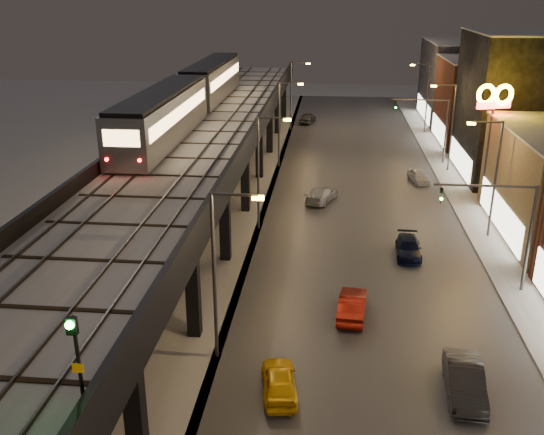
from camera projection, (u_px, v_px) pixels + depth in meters
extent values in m
cube|color=#46474D|center=(361.00, 214.00, 51.06)|extent=(17.00, 120.00, 0.06)
cube|color=#9FA1A8|center=(482.00, 218.00, 50.12)|extent=(4.00, 120.00, 0.14)
cube|color=#9FA1A8|center=(203.00, 209.00, 52.31)|extent=(11.00, 120.00, 0.06)
cube|color=black|center=(193.00, 153.00, 47.47)|extent=(9.00, 100.00, 1.00)
cube|color=black|center=(135.00, 414.00, 23.11)|extent=(0.70, 0.70, 5.30)
cube|color=black|center=(34.00, 352.00, 22.57)|extent=(8.00, 0.60, 0.50)
cube|color=black|center=(60.00, 286.00, 33.11)|extent=(0.70, 0.70, 5.30)
cube|color=black|center=(193.00, 292.00, 32.42)|extent=(0.70, 0.70, 5.30)
cube|color=black|center=(122.00, 246.00, 31.88)|extent=(8.00, 0.60, 0.50)
cube|color=black|center=(121.00, 220.00, 42.42)|extent=(0.70, 0.70, 5.30)
cube|color=black|center=(225.00, 224.00, 41.73)|extent=(0.70, 0.70, 5.30)
cube|color=black|center=(170.00, 188.00, 41.19)|extent=(8.00, 0.60, 0.50)
cube|color=black|center=(160.00, 179.00, 51.72)|extent=(0.70, 0.70, 5.30)
cube|color=black|center=(245.00, 181.00, 51.04)|extent=(0.70, 0.70, 5.30)
cube|color=black|center=(201.00, 151.00, 50.50)|extent=(8.00, 0.60, 0.50)
cube|color=black|center=(187.00, 150.00, 61.03)|extent=(0.70, 0.70, 5.30)
cube|color=black|center=(259.00, 152.00, 60.35)|extent=(0.70, 0.70, 5.30)
cube|color=black|center=(222.00, 126.00, 59.80)|extent=(8.00, 0.60, 0.50)
cube|color=black|center=(206.00, 129.00, 70.34)|extent=(0.70, 0.70, 5.30)
cube|color=black|center=(270.00, 130.00, 69.65)|extent=(0.70, 0.70, 5.30)
cube|color=black|center=(237.00, 108.00, 69.11)|extent=(8.00, 0.60, 0.50)
cube|color=black|center=(222.00, 112.00, 79.65)|extent=(0.70, 0.70, 5.30)
cube|color=black|center=(277.00, 113.00, 78.96)|extent=(0.70, 0.70, 5.30)
cube|color=black|center=(249.00, 94.00, 78.42)|extent=(8.00, 0.60, 0.50)
cube|color=black|center=(234.00, 99.00, 88.95)|extent=(0.70, 0.70, 5.30)
cube|color=black|center=(284.00, 100.00, 88.27)|extent=(0.70, 0.70, 5.30)
cube|color=black|center=(258.00, 82.00, 87.73)|extent=(8.00, 0.60, 0.50)
cube|color=#B2B7C1|center=(192.00, 146.00, 47.27)|extent=(8.40, 100.00, 0.16)
cube|color=#332D28|center=(152.00, 143.00, 47.51)|extent=(0.08, 98.00, 0.16)
cube|color=#332D28|center=(170.00, 143.00, 47.38)|extent=(0.08, 98.00, 0.16)
cube|color=#332D28|center=(208.00, 144.00, 47.09)|extent=(0.08, 98.00, 0.16)
cube|color=#332D28|center=(227.00, 145.00, 46.96)|extent=(0.08, 98.00, 0.16)
cube|color=black|center=(137.00, 204.00, 34.20)|extent=(7.80, 0.24, 0.06)
cube|color=black|center=(198.00, 138.00, 49.09)|extent=(7.80, 0.24, 0.06)
cube|color=black|center=(230.00, 104.00, 63.98)|extent=(7.80, 0.24, 0.06)
cube|color=black|center=(250.00, 82.00, 78.88)|extent=(7.80, 0.24, 0.06)
cube|color=black|center=(247.00, 141.00, 46.70)|extent=(0.30, 100.00, 1.10)
cube|color=black|center=(138.00, 139.00, 47.51)|extent=(0.30, 100.00, 1.10)
cube|color=white|center=(500.00, 214.00, 46.74)|extent=(0.10, 12.00, 2.40)
cube|color=black|center=(529.00, 107.00, 59.17)|extent=(12.00, 13.00, 14.00)
cube|color=white|center=(460.00, 159.00, 61.64)|extent=(0.10, 10.40, 2.40)
cube|color=#B2B7C1|center=(541.00, 32.00, 56.66)|extent=(12.20, 13.20, 0.16)
cube|color=#592418|center=(492.00, 103.00, 72.90)|extent=(12.00, 12.00, 10.00)
cube|color=white|center=(439.00, 130.00, 74.67)|extent=(0.10, 9.60, 2.40)
cube|color=#B2B7C1|center=(498.00, 60.00, 71.11)|extent=(12.20, 12.20, 0.16)
cube|color=#2E2D36|center=(469.00, 82.00, 85.76)|extent=(12.00, 16.00, 11.00)
cube|color=white|center=(423.00, 109.00, 87.70)|extent=(0.10, 12.80, 2.40)
cube|color=#B2B7C1|center=(474.00, 41.00, 83.78)|extent=(12.20, 16.20, 0.16)
cylinder|color=#38383A|center=(214.00, 279.00, 29.76)|extent=(0.18, 0.18, 9.00)
cube|color=#38383A|center=(234.00, 195.00, 28.10)|extent=(2.20, 0.12, 0.12)
cube|color=gold|center=(258.00, 198.00, 28.04)|extent=(0.55, 0.28, 0.18)
cylinder|color=#38383A|center=(258.00, 174.00, 46.51)|extent=(0.18, 0.18, 9.00)
cube|color=#38383A|center=(272.00, 118.00, 44.85)|extent=(2.20, 0.12, 0.12)
cube|color=gold|center=(287.00, 120.00, 44.80)|extent=(0.55, 0.28, 0.18)
cylinder|color=#38383A|center=(495.00, 181.00, 44.87)|extent=(0.18, 0.18, 9.00)
cube|color=#38383A|center=(487.00, 122.00, 43.42)|extent=(2.20, 0.12, 0.12)
cube|color=gold|center=(471.00, 123.00, 43.56)|extent=(0.55, 0.28, 0.18)
cylinder|color=#38383A|center=(279.00, 125.00, 63.27)|extent=(0.18, 0.18, 9.00)
cube|color=#38383A|center=(290.00, 83.00, 61.61)|extent=(2.20, 0.12, 0.12)
cube|color=gold|center=(301.00, 84.00, 61.55)|extent=(0.55, 0.28, 0.18)
cylinder|color=#38383A|center=(452.00, 129.00, 61.63)|extent=(0.18, 0.18, 9.00)
cube|color=#38383A|center=(445.00, 85.00, 60.17)|extent=(2.20, 0.12, 0.12)
cube|color=gold|center=(434.00, 86.00, 60.32)|extent=(0.55, 0.28, 0.18)
cylinder|color=#38383A|center=(291.00, 97.00, 80.02)|extent=(0.18, 0.18, 9.00)
cube|color=#38383A|center=(300.00, 63.00, 78.36)|extent=(2.20, 0.12, 0.12)
cube|color=gold|center=(308.00, 64.00, 78.30)|extent=(0.55, 0.28, 0.18)
cylinder|color=#38383A|center=(427.00, 99.00, 78.38)|extent=(0.18, 0.18, 9.00)
cube|color=#38383A|center=(421.00, 64.00, 76.93)|extent=(2.20, 0.12, 0.12)
cube|color=gold|center=(413.00, 65.00, 77.07)|extent=(0.55, 0.28, 0.18)
cylinder|color=#38383A|center=(529.00, 241.00, 36.85)|extent=(0.20, 0.20, 7.00)
cube|color=#38383A|center=(485.00, 186.00, 35.93)|extent=(6.00, 0.12, 0.12)
imported|color=black|center=(442.00, 193.00, 36.33)|extent=(0.20, 0.16, 1.00)
sphere|color=#0CFF26|center=(442.00, 197.00, 36.28)|extent=(0.18, 0.18, 0.18)
cylinder|color=#38383A|center=(446.00, 132.00, 64.77)|extent=(0.20, 0.20, 7.00)
cube|color=#38383A|center=(420.00, 100.00, 63.85)|extent=(6.00, 0.12, 0.12)
imported|color=black|center=(396.00, 104.00, 64.26)|extent=(0.20, 0.16, 1.00)
sphere|color=#0CFF26|center=(396.00, 107.00, 64.21)|extent=(0.18, 0.18, 0.18)
cube|color=gray|center=(162.00, 117.00, 47.51)|extent=(3.17, 19.11, 3.60)
cube|color=black|center=(160.00, 92.00, 46.83)|extent=(2.84, 18.57, 0.27)
cube|color=#FFC67C|center=(142.00, 111.00, 47.48)|extent=(0.05, 17.47, 0.98)
cube|color=#FFC67C|center=(182.00, 111.00, 47.19)|extent=(0.05, 17.47, 0.98)
cube|color=gray|center=(212.00, 80.00, 66.67)|extent=(3.17, 19.11, 3.60)
cube|color=black|center=(211.00, 62.00, 65.98)|extent=(2.84, 18.57, 0.27)
cube|color=#FFC67C|center=(198.00, 76.00, 66.64)|extent=(0.05, 17.47, 0.98)
cube|color=#FFC67C|center=(226.00, 76.00, 66.34)|extent=(0.05, 17.47, 0.98)
cube|color=#FFC67C|center=(121.00, 138.00, 38.41)|extent=(2.40, 0.05, 1.09)
sphere|color=#FF0C0C|center=(106.00, 160.00, 39.00)|extent=(0.22, 0.22, 0.22)
sphere|color=#FF0C0C|center=(139.00, 160.00, 38.80)|extent=(0.22, 0.22, 0.22)
cylinder|color=black|center=(78.00, 360.00, 17.06)|extent=(0.11, 0.11, 2.85)
cube|color=black|center=(72.00, 326.00, 16.53)|extent=(0.30, 0.17, 0.52)
sphere|color=#0CFF26|center=(70.00, 325.00, 16.38)|extent=(0.25, 0.25, 0.25)
cube|color=#E29F07|center=(78.00, 368.00, 17.03)|extent=(0.33, 0.04, 0.28)
imported|color=#E8AE0D|center=(279.00, 382.00, 28.24)|extent=(2.15, 4.13, 1.34)
imported|color=maroon|center=(352.00, 306.00, 34.97)|extent=(1.91, 4.43, 1.42)
imported|color=#9BA1AA|center=(321.00, 195.00, 53.91)|extent=(3.18, 4.88, 1.31)
imported|color=#36383B|center=(308.00, 118.00, 85.55)|extent=(2.46, 4.54, 1.46)
imported|color=black|center=(465.00, 382.00, 28.09)|extent=(1.90, 4.71, 1.52)
imported|color=black|center=(408.00, 249.00, 42.91)|extent=(1.91, 4.28, 1.22)
imported|color=silver|center=(419.00, 177.00, 59.26)|extent=(2.14, 3.82, 1.23)
cylinder|color=#38383A|center=(487.00, 159.00, 51.36)|extent=(0.24, 0.24, 8.59)
cube|color=#FF0C0C|center=(494.00, 105.00, 49.73)|extent=(3.00, 0.25, 0.54)
torus|color=#FBF217|center=(486.00, 94.00, 49.49)|extent=(1.75, 0.92, 1.74)
torus|color=#FBF217|center=(504.00, 95.00, 49.36)|extent=(1.75, 0.92, 1.74)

